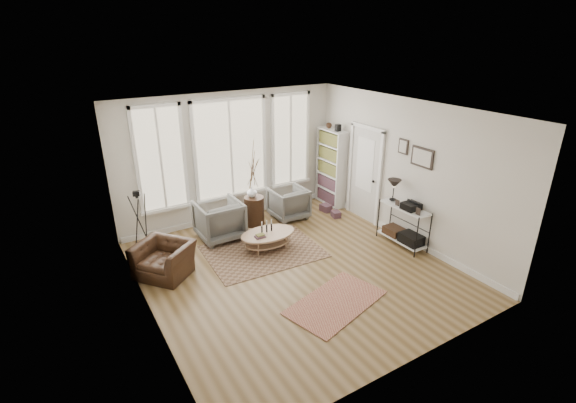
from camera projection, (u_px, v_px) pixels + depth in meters
room at (296, 197)px, 7.18m from camera, size 5.50×5.54×2.90m
bay_window at (231, 151)px, 9.23m from camera, size 4.14×0.12×2.24m
door at (365, 172)px, 9.41m from camera, size 0.09×1.06×2.22m
bookcase at (331, 167)px, 10.26m from camera, size 0.31×0.85×2.06m
low_shelf at (403, 221)px, 8.41m from camera, size 0.38×1.08×1.30m
wall_art at (417, 154)px, 8.00m from camera, size 0.04×0.88×0.44m
rug_main at (263, 251)px, 8.31m from camera, size 2.28×1.76×0.01m
rug_runner at (336, 302)px, 6.74m from camera, size 1.84×1.33×0.01m
coffee_table at (268, 237)px, 8.30m from camera, size 1.14×0.73×0.52m
armchair_left at (219, 220)px, 8.71m from camera, size 0.89×0.92×0.83m
armchair_right at (289, 203)px, 9.69m from camera, size 0.79×0.81×0.73m
side_table at (254, 187)px, 9.13m from camera, size 0.44×0.44×1.87m
vase at (252, 192)px, 9.20m from camera, size 0.26×0.26×0.23m
accent_chair at (164, 259)px, 7.43m from camera, size 1.24×1.22×0.61m
tripod_camera at (141, 224)px, 8.12m from camera, size 0.45×0.45×1.27m
book_stack_near at (326, 208)px, 10.13m from camera, size 0.24×0.29×0.17m
book_stack_far at (336, 214)px, 9.81m from camera, size 0.22×0.26×0.15m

